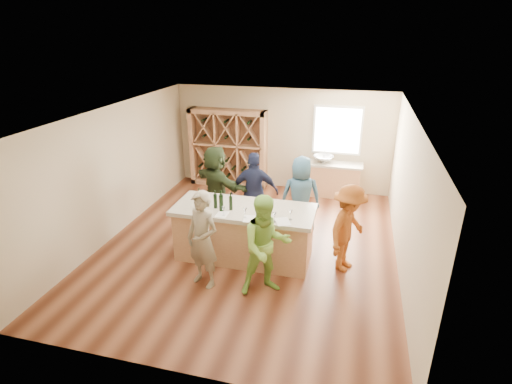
% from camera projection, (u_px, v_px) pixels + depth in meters
% --- Properties ---
extents(floor, '(6.00, 7.00, 0.10)m').
position_uv_depth(floor, '(249.00, 247.00, 8.50)').
color(floor, brown).
rests_on(floor, ground).
extents(ceiling, '(6.00, 7.00, 0.10)m').
position_uv_depth(ceiling, '(248.00, 111.00, 7.39)').
color(ceiling, white).
rests_on(ceiling, ground).
extents(wall_back, '(6.00, 0.10, 2.80)m').
position_uv_depth(wall_back, '(282.00, 139.00, 11.13)').
color(wall_back, '#C3B08D').
rests_on(wall_back, ground).
extents(wall_front, '(6.00, 0.10, 2.80)m').
position_uv_depth(wall_front, '(171.00, 288.00, 4.77)').
color(wall_front, '#C3B08D').
rests_on(wall_front, ground).
extents(wall_left, '(0.10, 7.00, 2.80)m').
position_uv_depth(wall_left, '(113.00, 171.00, 8.64)').
color(wall_left, '#C3B08D').
rests_on(wall_left, ground).
extents(wall_right, '(0.10, 7.00, 2.80)m').
position_uv_depth(wall_right, '(410.00, 199.00, 7.25)').
color(wall_right, '#C3B08D').
rests_on(wall_right, ground).
extents(window_frame, '(1.30, 0.06, 1.30)m').
position_uv_depth(window_frame, '(337.00, 130.00, 10.58)').
color(window_frame, white).
rests_on(window_frame, wall_back).
extents(window_pane, '(1.18, 0.01, 1.18)m').
position_uv_depth(window_pane, '(337.00, 131.00, 10.55)').
color(window_pane, white).
rests_on(window_pane, wall_back).
extents(wine_rack, '(2.20, 0.45, 2.20)m').
position_uv_depth(wine_rack, '(228.00, 148.00, 11.33)').
color(wine_rack, tan).
rests_on(wine_rack, floor).
extents(back_counter_base, '(1.60, 0.58, 0.86)m').
position_uv_depth(back_counter_base, '(329.00, 180.00, 10.87)').
color(back_counter_base, tan).
rests_on(back_counter_base, floor).
extents(back_counter_top, '(1.70, 0.62, 0.06)m').
position_uv_depth(back_counter_top, '(331.00, 164.00, 10.69)').
color(back_counter_top, '#B5A994').
rests_on(back_counter_top, back_counter_base).
extents(sink, '(0.54, 0.54, 0.19)m').
position_uv_depth(sink, '(323.00, 159.00, 10.69)').
color(sink, silver).
rests_on(sink, back_counter_top).
extents(faucet, '(0.02, 0.02, 0.30)m').
position_uv_depth(faucet, '(324.00, 155.00, 10.83)').
color(faucet, silver).
rests_on(faucet, back_counter_top).
extents(tasting_counter_base, '(2.60, 1.00, 1.00)m').
position_uv_depth(tasting_counter_base, '(244.00, 234.00, 7.88)').
color(tasting_counter_base, tan).
rests_on(tasting_counter_base, floor).
extents(tasting_counter_top, '(2.72, 1.12, 0.08)m').
position_uv_depth(tasting_counter_top, '(244.00, 210.00, 7.67)').
color(tasting_counter_top, '#B5A994').
rests_on(tasting_counter_top, tasting_counter_base).
extents(wine_bottle_a, '(0.08, 0.08, 0.31)m').
position_uv_depth(wine_bottle_a, '(199.00, 200.00, 7.61)').
color(wine_bottle_a, black).
rests_on(wine_bottle_a, tasting_counter_top).
extents(wine_bottle_c, '(0.09, 0.09, 0.28)m').
position_uv_depth(wine_bottle_c, '(215.00, 201.00, 7.59)').
color(wine_bottle_c, black).
rests_on(wine_bottle_c, tasting_counter_top).
extents(wine_bottle_d, '(0.10, 0.10, 0.32)m').
position_uv_depth(wine_bottle_d, '(221.00, 203.00, 7.47)').
color(wine_bottle_d, black).
rests_on(wine_bottle_d, tasting_counter_top).
extents(wine_bottle_e, '(0.08, 0.08, 0.27)m').
position_uv_depth(wine_bottle_e, '(231.00, 203.00, 7.52)').
color(wine_bottle_e, black).
rests_on(wine_bottle_e, tasting_counter_top).
extents(wine_glass_a, '(0.07, 0.07, 0.16)m').
position_uv_depth(wine_glass_a, '(224.00, 212.00, 7.31)').
color(wine_glass_a, white).
rests_on(wine_glass_a, tasting_counter_top).
extents(wine_glass_b, '(0.09, 0.09, 0.20)m').
position_uv_depth(wine_glass_b, '(245.00, 213.00, 7.22)').
color(wine_glass_b, white).
rests_on(wine_glass_b, tasting_counter_top).
extents(wine_glass_c, '(0.09, 0.09, 0.18)m').
position_uv_depth(wine_glass_c, '(274.00, 217.00, 7.06)').
color(wine_glass_c, white).
rests_on(wine_glass_c, tasting_counter_top).
extents(wine_glass_d, '(0.09, 0.09, 0.19)m').
position_uv_depth(wine_glass_d, '(265.00, 209.00, 7.38)').
color(wine_glass_d, white).
rests_on(wine_glass_d, tasting_counter_top).
extents(wine_glass_e, '(0.09, 0.09, 0.19)m').
position_uv_depth(wine_glass_e, '(291.00, 215.00, 7.15)').
color(wine_glass_e, white).
rests_on(wine_glass_e, tasting_counter_top).
extents(tasting_menu_a, '(0.21, 0.29, 0.00)m').
position_uv_depth(tasting_menu_a, '(222.00, 214.00, 7.39)').
color(tasting_menu_a, white).
rests_on(tasting_menu_a, tasting_counter_top).
extents(tasting_menu_b, '(0.26, 0.32, 0.00)m').
position_uv_depth(tasting_menu_b, '(249.00, 219.00, 7.21)').
color(tasting_menu_b, white).
rests_on(tasting_menu_b, tasting_counter_top).
extents(tasting_menu_c, '(0.36, 0.40, 0.00)m').
position_uv_depth(tasting_menu_c, '(283.00, 222.00, 7.11)').
color(tasting_menu_c, white).
rests_on(tasting_menu_c, tasting_counter_top).
extents(person_near_left, '(0.78, 0.68, 1.78)m').
position_uv_depth(person_near_left, '(203.00, 240.00, 6.89)').
color(person_near_left, gray).
rests_on(person_near_left, floor).
extents(person_near_right, '(1.00, 0.83, 1.80)m').
position_uv_depth(person_near_right, '(266.00, 246.00, 6.68)').
color(person_near_right, '#8CC64C').
rests_on(person_near_right, floor).
extents(person_server, '(0.91, 1.21, 1.70)m').
position_uv_depth(person_server, '(348.00, 229.00, 7.35)').
color(person_server, '#994C19').
rests_on(person_server, floor).
extents(person_far_mid, '(1.13, 0.71, 1.81)m').
position_uv_depth(person_far_mid, '(255.00, 192.00, 8.84)').
color(person_far_mid, '#191E38').
rests_on(person_far_mid, floor).
extents(person_far_right, '(0.97, 0.74, 1.78)m').
position_uv_depth(person_far_right, '(301.00, 196.00, 8.67)').
color(person_far_right, '#335972').
rests_on(person_far_right, floor).
extents(person_far_left, '(1.78, 1.45, 1.85)m').
position_uv_depth(person_far_left, '(216.00, 185.00, 9.18)').
color(person_far_left, '#263319').
rests_on(person_far_left, floor).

